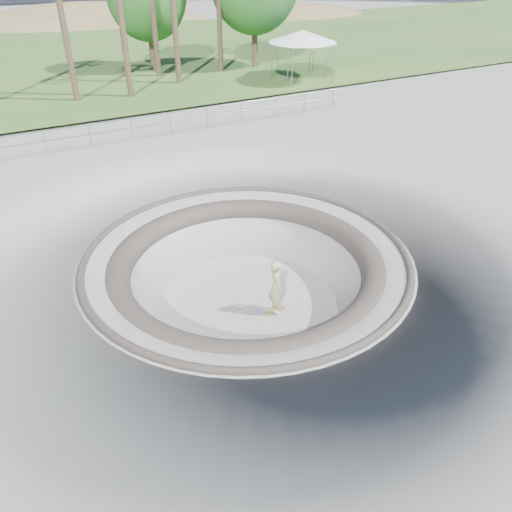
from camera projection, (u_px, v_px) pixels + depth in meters
name	position (u px, v px, depth m)	size (l,w,h in m)	color
ground	(246.00, 256.00, 15.60)	(180.00, 180.00, 0.00)	#9C9B97
skate_bowl	(247.00, 302.00, 16.56)	(14.00, 14.00, 4.10)	#9C9B97
grass_strip	(54.00, 61.00, 40.80)	(180.00, 36.00, 0.12)	#335E25
distant_hills	(65.00, 86.00, 63.42)	(103.20, 45.00, 28.60)	brown
safety_railing	(131.00, 129.00, 24.16)	(25.00, 0.06, 1.03)	gray
skateboard	(275.00, 310.00, 16.23)	(0.73, 0.21, 0.08)	brown
skater	(276.00, 287.00, 15.73)	(0.67, 0.44, 1.84)	tan
canopy_white	(303.00, 36.00, 32.89)	(6.42, 6.42, 3.25)	gray
canopy_blue	(302.00, 38.00, 34.29)	(5.54, 5.54, 2.91)	gray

